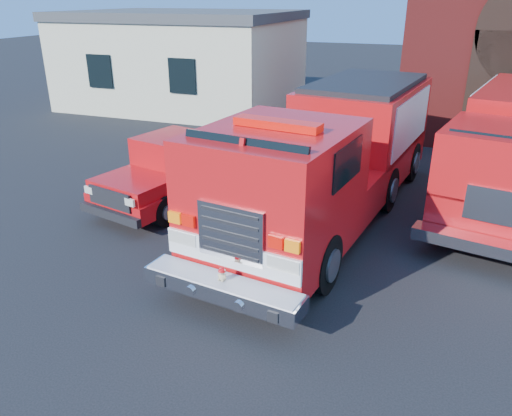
% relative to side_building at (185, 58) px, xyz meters
% --- Properties ---
extents(ground, '(100.00, 100.00, 0.00)m').
position_rel_side_building_xyz_m(ground, '(9.00, -13.00, -2.20)').
color(ground, black).
rests_on(ground, ground).
extents(side_building, '(10.20, 8.20, 4.35)m').
position_rel_side_building_xyz_m(side_building, '(0.00, 0.00, 0.00)').
color(side_building, beige).
rests_on(side_building, ground).
extents(fire_engine, '(4.04, 9.99, 2.99)m').
position_rel_side_building_xyz_m(fire_engine, '(9.77, -11.15, -0.65)').
color(fire_engine, black).
rests_on(fire_engine, ground).
extents(pickup_truck, '(3.04, 5.56, 1.73)m').
position_rel_side_building_xyz_m(pickup_truck, '(5.88, -11.25, -1.39)').
color(pickup_truck, black).
rests_on(pickup_truck, ground).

